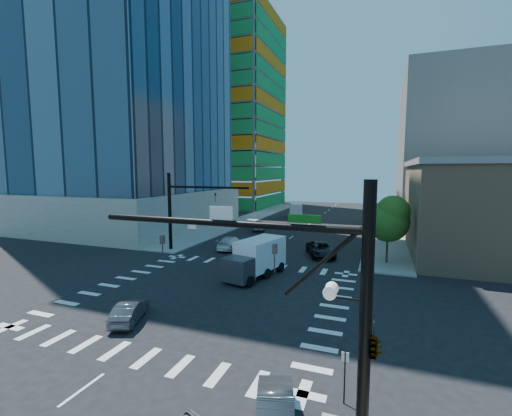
% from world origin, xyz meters
% --- Properties ---
extents(ground, '(160.00, 160.00, 0.00)m').
position_xyz_m(ground, '(0.00, 0.00, 0.00)').
color(ground, black).
rests_on(ground, ground).
extents(road_markings, '(20.00, 20.00, 0.01)m').
position_xyz_m(road_markings, '(0.00, 0.00, 0.01)').
color(road_markings, silver).
rests_on(road_markings, ground).
extents(sidewalk_ne, '(5.00, 60.00, 0.15)m').
position_xyz_m(sidewalk_ne, '(12.50, 40.00, 0.07)').
color(sidewalk_ne, gray).
rests_on(sidewalk_ne, ground).
extents(sidewalk_nw, '(5.00, 60.00, 0.15)m').
position_xyz_m(sidewalk_nw, '(-12.50, 40.00, 0.07)').
color(sidewalk_nw, gray).
rests_on(sidewalk_nw, ground).
extents(office_tower, '(30.00, 30.00, 71.00)m').
position_xyz_m(office_tower, '(-30.00, 25.00, 35.13)').
color(office_tower, '#A09C8F').
rests_on(office_tower, ground).
extents(construction_building, '(25.16, 34.50, 70.60)m').
position_xyz_m(construction_building, '(-27.41, 61.93, 24.61)').
color(construction_building, gray).
rests_on(construction_building, ground).
extents(commercial_building, '(20.50, 22.50, 10.60)m').
position_xyz_m(commercial_building, '(25.00, 22.00, 5.31)').
color(commercial_building, tan).
rests_on(commercial_building, ground).
extents(bg_building_ne, '(24.00, 30.00, 28.00)m').
position_xyz_m(bg_building_ne, '(27.00, 55.00, 14.00)').
color(bg_building_ne, slate).
rests_on(bg_building_ne, ground).
extents(signal_mast_se, '(10.51, 2.48, 9.00)m').
position_xyz_m(signal_mast_se, '(10.60, -11.50, 5.01)').
color(signal_mast_se, black).
rests_on(signal_mast_se, sidewalk_se).
extents(signal_mast_nw, '(10.20, 0.40, 9.00)m').
position_xyz_m(signal_mast_nw, '(-10.00, 11.50, 5.49)').
color(signal_mast_nw, black).
rests_on(signal_mast_nw, sidewalk_nw).
extents(tree_south, '(4.16, 4.16, 6.82)m').
position_xyz_m(tree_south, '(12.63, 13.90, 4.69)').
color(tree_south, '#382316').
rests_on(tree_south, sidewalk_ne).
extents(tree_north, '(3.54, 3.52, 5.78)m').
position_xyz_m(tree_north, '(12.93, 25.90, 3.99)').
color(tree_north, '#382316').
rests_on(tree_north, sidewalk_ne).
extents(no_parking_sign, '(0.30, 0.06, 2.20)m').
position_xyz_m(no_parking_sign, '(10.70, -9.00, 1.38)').
color(no_parking_sign, black).
rests_on(no_parking_sign, ground).
extents(car_nb_right, '(2.48, 4.13, 1.29)m').
position_xyz_m(car_nb_right, '(8.50, -11.33, 0.64)').
color(car_nb_right, '#46474A').
rests_on(car_nb_right, ground).
extents(car_nb_far, '(4.41, 6.07, 1.53)m').
position_xyz_m(car_nb_far, '(5.71, 14.78, 0.77)').
color(car_nb_far, black).
rests_on(car_nb_far, ground).
extents(car_sb_near, '(2.57, 5.41, 1.52)m').
position_xyz_m(car_sb_near, '(-5.06, 14.50, 0.76)').
color(car_sb_near, white).
rests_on(car_sb_near, ground).
extents(car_sb_mid, '(3.13, 5.04, 1.60)m').
position_xyz_m(car_sb_mid, '(-6.21, 27.89, 0.80)').
color(car_sb_mid, '#9FA2A6').
rests_on(car_sb_mid, ground).
extents(car_sb_cross, '(2.60, 4.05, 1.26)m').
position_xyz_m(car_sb_cross, '(-2.73, -5.83, 0.63)').
color(car_sb_cross, '#47484C').
rests_on(car_sb_cross, ground).
extents(box_truck_near, '(4.04, 6.68, 3.27)m').
position_xyz_m(box_truck_near, '(1.44, 5.24, 1.45)').
color(box_truck_near, black).
rests_on(box_truck_near, ground).
extents(box_truck_far, '(4.01, 6.13, 2.97)m').
position_xyz_m(box_truck_far, '(-4.37, 44.14, 1.32)').
color(box_truck_far, black).
rests_on(box_truck_far, ground).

